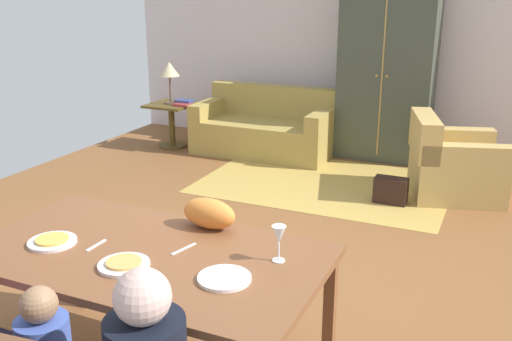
% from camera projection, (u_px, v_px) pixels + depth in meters
% --- Properties ---
extents(ground_plane, '(7.18, 6.55, 0.02)m').
position_uv_depth(ground_plane, '(293.00, 250.00, 4.70)').
color(ground_plane, brown).
extents(back_wall, '(7.18, 0.10, 2.70)m').
position_uv_depth(back_wall, '(390.00, 44.00, 7.17)').
color(back_wall, silver).
rests_on(back_wall, ground_plane).
extents(dining_table, '(1.82, 1.00, 0.76)m').
position_uv_depth(dining_table, '(146.00, 263.00, 2.94)').
color(dining_table, brown).
rests_on(dining_table, ground_plane).
extents(plate_near_man, '(0.25, 0.25, 0.02)m').
position_uv_depth(plate_near_man, '(52.00, 242.00, 3.01)').
color(plate_near_man, silver).
rests_on(plate_near_man, dining_table).
extents(pizza_near_man, '(0.17, 0.17, 0.01)m').
position_uv_depth(pizza_near_man, '(52.00, 239.00, 3.01)').
color(pizza_near_man, gold).
rests_on(pizza_near_man, plate_near_man).
extents(plate_near_child, '(0.25, 0.25, 0.02)m').
position_uv_depth(plate_near_child, '(124.00, 265.00, 2.76)').
color(plate_near_child, silver).
rests_on(plate_near_child, dining_table).
extents(pizza_near_child, '(0.17, 0.17, 0.01)m').
position_uv_depth(pizza_near_child, '(124.00, 262.00, 2.76)').
color(pizza_near_child, gold).
rests_on(pizza_near_child, plate_near_child).
extents(plate_near_woman, '(0.25, 0.25, 0.02)m').
position_uv_depth(plate_near_woman, '(224.00, 278.00, 2.64)').
color(plate_near_woman, white).
rests_on(plate_near_woman, dining_table).
extents(wine_glass, '(0.07, 0.07, 0.19)m').
position_uv_depth(wine_glass, '(279.00, 236.00, 2.78)').
color(wine_glass, silver).
rests_on(wine_glass, dining_table).
extents(fork, '(0.02, 0.15, 0.01)m').
position_uv_depth(fork, '(96.00, 245.00, 2.98)').
color(fork, silver).
rests_on(fork, dining_table).
extents(knife, '(0.06, 0.17, 0.01)m').
position_uv_depth(knife, '(184.00, 249.00, 2.94)').
color(knife, silver).
rests_on(knife, dining_table).
extents(cat, '(0.33, 0.18, 0.17)m').
position_uv_depth(cat, '(209.00, 213.00, 3.19)').
color(cat, orange).
rests_on(cat, dining_table).
extents(area_rug, '(2.60, 1.80, 0.01)m').
position_uv_depth(area_rug, '(325.00, 183.00, 6.24)').
color(area_rug, '#B69344').
rests_on(area_rug, ground_plane).
extents(couch, '(1.72, 0.86, 0.82)m').
position_uv_depth(couch, '(265.00, 129.00, 7.31)').
color(couch, '#A58B43').
rests_on(couch, ground_plane).
extents(armchair, '(1.07, 1.06, 0.82)m').
position_uv_depth(armchair, '(451.00, 165.00, 5.81)').
color(armchair, tan).
rests_on(armchair, ground_plane).
extents(armoire, '(1.10, 0.59, 2.10)m').
position_uv_depth(armoire, '(387.00, 73.00, 6.89)').
color(armoire, '#3F4639').
rests_on(armoire, ground_plane).
extents(side_table, '(0.56, 0.56, 0.58)m').
position_uv_depth(side_table, '(172.00, 119.00, 7.55)').
color(side_table, '#50411A').
rests_on(side_table, ground_plane).
extents(table_lamp, '(0.26, 0.26, 0.54)m').
position_uv_depth(table_lamp, '(169.00, 71.00, 7.35)').
color(table_lamp, brown).
rests_on(table_lamp, side_table).
extents(book_lower, '(0.22, 0.16, 0.03)m').
position_uv_depth(book_lower, '(183.00, 105.00, 7.35)').
color(book_lower, '#9E3136').
rests_on(book_lower, side_table).
extents(book_upper, '(0.22, 0.16, 0.03)m').
position_uv_depth(book_upper, '(185.00, 101.00, 7.45)').
color(book_upper, '#36437C').
rests_on(book_upper, book_lower).
extents(handbag, '(0.32, 0.16, 0.26)m').
position_uv_depth(handbag, '(391.00, 190.00, 5.64)').
color(handbag, black).
rests_on(handbag, ground_plane).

